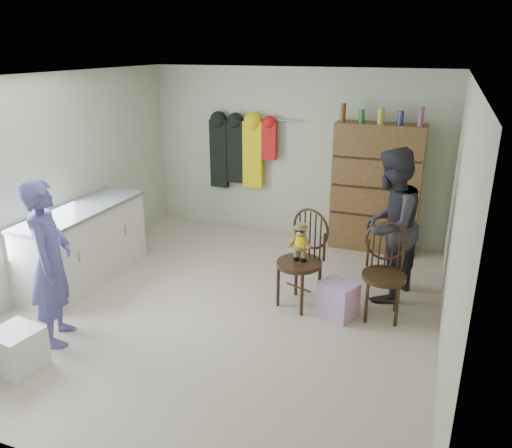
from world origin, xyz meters
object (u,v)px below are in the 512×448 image
at_px(dresser, 376,188).
at_px(chair_front, 302,252).
at_px(counter, 83,244).
at_px(chair_far, 384,268).

bearing_deg(dresser, chair_front, -104.60).
height_order(counter, chair_front, chair_front).
height_order(chair_far, dresser, dresser).
bearing_deg(chair_far, dresser, 94.66).
xyz_separation_m(counter, dresser, (3.20, 2.30, 0.44)).
distance_m(counter, dresser, 3.96).
xyz_separation_m(chair_far, dresser, (-0.38, 1.88, 0.35)).
xyz_separation_m(chair_front, chair_far, (0.89, 0.07, -0.08)).
relative_size(counter, chair_far, 1.78).
bearing_deg(chair_front, chair_far, 24.47).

